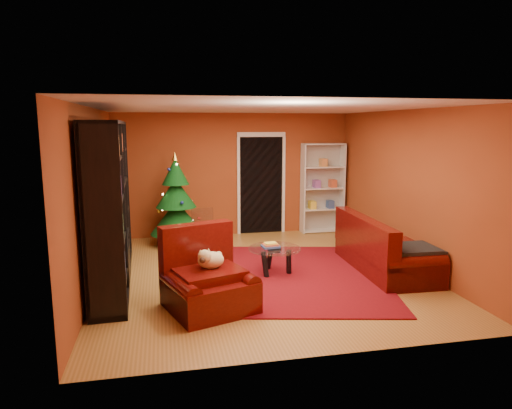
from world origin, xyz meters
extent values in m
cube|color=olive|center=(0.00, 0.00, -0.03)|extent=(5.00, 5.50, 0.05)
cube|color=silver|center=(0.00, 0.00, 2.62)|extent=(5.00, 5.50, 0.05)
cube|color=#933E1C|center=(0.00, 2.77, 1.30)|extent=(5.00, 0.05, 2.60)
cube|color=#933E1C|center=(-2.52, 0.00, 1.30)|extent=(0.05, 5.50, 2.60)
cube|color=#933E1C|center=(2.52, 0.00, 1.30)|extent=(0.05, 5.50, 2.60)
cube|color=maroon|center=(0.42, -0.22, 0.01)|extent=(3.50, 3.86, 0.02)
cube|color=#307231|center=(-0.88, 1.68, 0.13)|extent=(0.29, 0.29, 0.26)
cube|color=#AA2013|center=(-1.05, 1.95, 0.10)|extent=(0.26, 0.26, 0.21)
camera|label=1|loc=(-1.51, -6.87, 2.34)|focal=32.00mm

